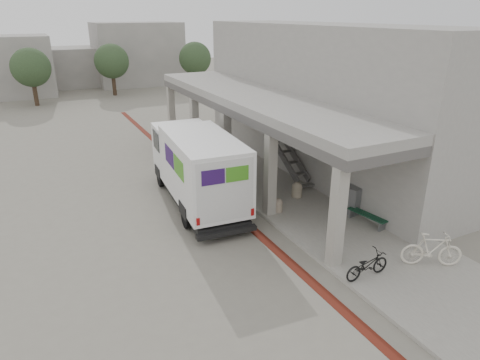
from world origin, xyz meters
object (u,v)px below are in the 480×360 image
bench (367,217)px  bicycle_black (367,265)px  fedex_truck (197,166)px  utility_cabinet (352,200)px  bicycle_cream (432,249)px

bench → bicycle_black: (-2.41, -2.66, 0.13)m
fedex_truck → utility_cabinet: 6.33m
bench → bicycle_cream: size_ratio=0.90×
bench → utility_cabinet: size_ratio=1.54×
bench → bicycle_cream: bearing=-103.0°
fedex_truck → utility_cabinet: bearing=-33.2°
utility_cabinet → bicycle_cream: (-0.29, -4.05, 0.02)m
bicycle_black → bicycle_cream: size_ratio=0.84×
bench → bicycle_black: bicycle_black is taller
bicycle_black → bicycle_cream: bicycle_cream is taller
bench → bicycle_cream: (-0.19, -3.06, 0.28)m
bench → bicycle_black: size_ratio=1.07×
fedex_truck → bicycle_black: (2.46, -7.46, -1.12)m
fedex_truck → utility_cabinet: fedex_truck is taller
bench → bicycle_cream: bicycle_cream is taller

